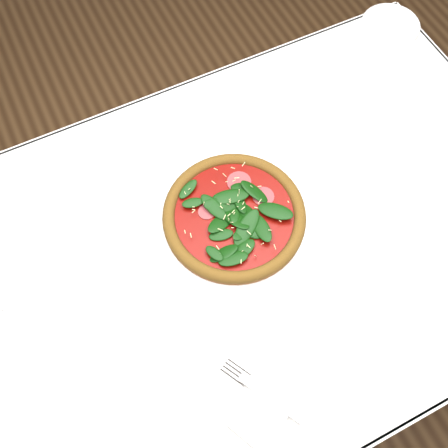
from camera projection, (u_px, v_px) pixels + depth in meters
name	position (u px, v px, depth m)	size (l,w,h in m)	color
ground	(242.00, 330.00, 1.62)	(6.00, 6.00, 0.00)	brown
dining_table	(252.00, 257.00, 1.03)	(1.21, 0.81, 0.75)	white
plate	(234.00, 219.00, 0.95)	(0.31, 0.31, 0.01)	white
pizza	(234.00, 214.00, 0.94)	(0.36, 0.36, 0.04)	brown
napkin	(272.00, 399.00, 0.81)	(0.15, 0.07, 0.01)	white
fork	(258.00, 388.00, 0.81)	(0.09, 0.15, 0.00)	silver
saucer_far	(391.00, 25.00, 1.17)	(0.14, 0.14, 0.01)	white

